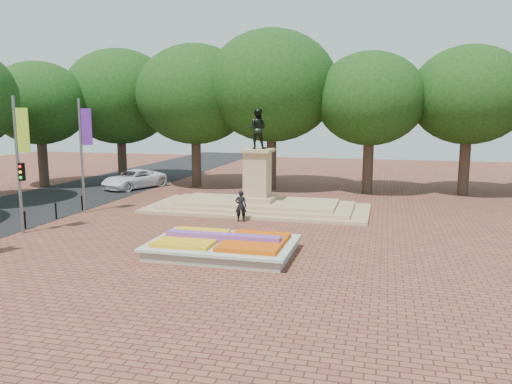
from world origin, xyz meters
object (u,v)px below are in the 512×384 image
Objects in this scene: monument at (257,196)px; pedestrian at (241,206)px; flower_bed at (223,246)px; van at (134,179)px.

pedestrian is (-0.07, -3.50, 0.02)m from monument.
van reaches higher than flower_bed.
flower_bed is 0.45× the size of monument.
pedestrian is (-1.10, 6.50, 0.52)m from flower_bed.
flower_bed is 6.61m from pedestrian.
monument is 7.77× the size of pedestrian.
van is (-12.00, 6.20, -0.13)m from monument.
van is (-13.03, 16.20, 0.38)m from flower_bed.
monument is 3.50m from pedestrian.
monument is at bearing -4.78° from van.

